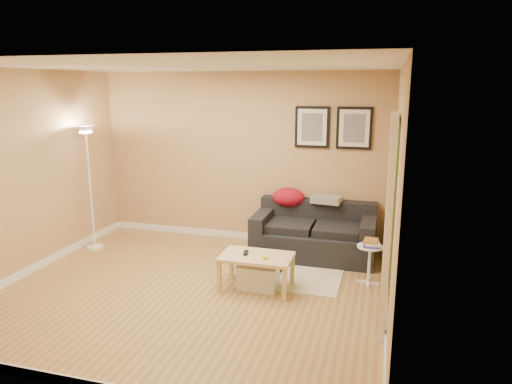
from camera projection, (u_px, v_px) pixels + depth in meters
floor at (193, 290)px, 5.63m from camera, size 4.50×4.50×0.00m
ceiling at (185, 66)px, 5.04m from camera, size 4.50×4.50×0.00m
wall_back at (242, 158)px, 7.21m from camera, size 4.50×0.00×4.50m
wall_front at (80, 238)px, 3.46m from camera, size 4.50×0.00×4.50m
wall_left at (25, 174)px, 5.93m from camera, size 0.00×4.00×4.00m
wall_right at (395, 196)px, 4.74m from camera, size 0.00×4.00×4.00m
baseboard_back at (242, 235)px, 7.48m from camera, size 4.50×0.02×0.10m
baseboard_left at (36, 266)px, 6.21m from camera, size 0.02×4.00×0.10m
baseboard_right at (386, 309)px, 5.02m from camera, size 0.02×4.00×0.10m
sofa at (314, 231)px, 6.66m from camera, size 1.70×0.90×0.75m
red_throw at (289, 197)px, 6.95m from camera, size 0.48×0.36×0.28m
plaid_throw at (326, 199)px, 6.78m from camera, size 0.45×0.32×0.10m
framed_print_left at (312, 127)px, 6.79m from camera, size 0.50×0.04×0.60m
framed_print_right at (354, 128)px, 6.63m from camera, size 0.50×0.04×0.60m
area_rug at (291, 278)px, 5.95m from camera, size 1.25×0.85×0.01m
green_runner at (256, 269)px, 6.22m from camera, size 0.70×0.50×0.01m
coffee_table at (256, 272)px, 5.61m from camera, size 0.87×0.55×0.43m
remote_control at (246, 253)px, 5.62m from camera, size 0.08×0.17×0.02m
tape_roll at (265, 258)px, 5.44m from camera, size 0.07×0.07×0.03m
storage_bin at (258, 276)px, 5.66m from camera, size 0.48×0.35×0.30m
side_table at (369, 265)px, 5.76m from camera, size 0.32×0.32×0.49m
book_stack at (371, 243)px, 5.71m from camera, size 0.23×0.28×0.08m
floor_lamp at (91, 192)px, 6.86m from camera, size 0.24×0.24×1.84m
doorway at (388, 226)px, 4.67m from camera, size 0.12×1.01×2.13m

